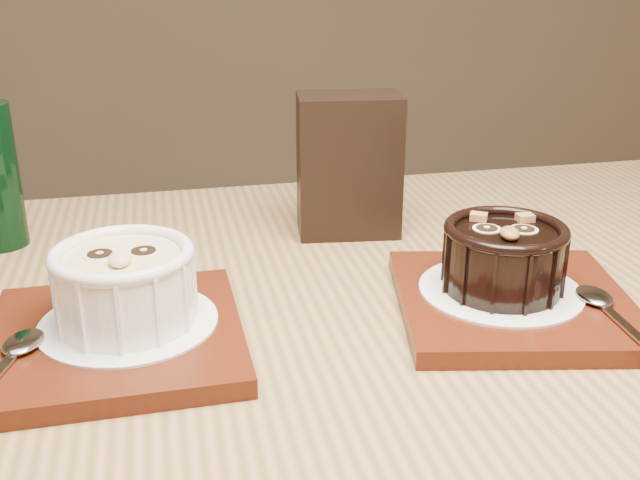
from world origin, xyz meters
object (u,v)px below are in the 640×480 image
(ramekin_white, at_px, (124,282))
(tray_right, at_px, (513,302))
(table, at_px, (335,446))
(ramekin_dark, at_px, (504,254))
(tray_left, at_px, (116,338))
(condiment_stand, at_px, (349,165))

(ramekin_white, relative_size, tray_right, 0.57)
(table, bearing_deg, ramekin_dark, 15.03)
(table, relative_size, tray_right, 6.92)
(ramekin_white, bearing_deg, tray_right, -0.99)
(tray_left, distance_m, ramekin_white, 0.04)
(ramekin_white, bearing_deg, condiment_stand, 42.90)
(tray_left, bearing_deg, table, -7.56)
(tray_right, distance_m, ramekin_dark, 0.04)
(table, distance_m, ramekin_dark, 0.20)
(condiment_stand, bearing_deg, ramekin_dark, -65.19)
(table, height_order, condiment_stand, condiment_stand)
(table, xyz_separation_m, condiment_stand, (0.05, 0.23, 0.16))
(tray_right, relative_size, ramekin_dark, 1.86)
(table, height_order, ramekin_dark, ramekin_dark)
(table, bearing_deg, ramekin_white, 169.13)
(tray_left, relative_size, condiment_stand, 1.29)
(ramekin_white, relative_size, ramekin_dark, 1.06)
(table, bearing_deg, tray_left, 172.44)
(table, relative_size, condiment_stand, 8.89)
(tray_left, relative_size, ramekin_dark, 1.86)
(table, relative_size, tray_left, 6.92)
(tray_left, bearing_deg, condiment_stand, 44.13)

